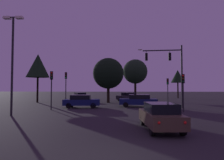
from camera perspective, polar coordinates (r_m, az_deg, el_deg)
The scene contains 16 objects.
ground_plane at distance 30.87m, azimuth 2.17°, elevation -6.76°, with size 168.00×168.00×0.00m, color #262326.
traffic_signal_mast_arm at distance 23.34m, azimuth 17.12°, elevation 4.23°, with size 5.21×0.63×7.39m.
traffic_light_corner_left at distance 19.91m, azimuth 20.71°, elevation -1.40°, with size 0.35×0.38×3.72m.
traffic_light_corner_right at distance 26.57m, azimuth -13.78°, elevation -0.54°, with size 0.34×0.38×4.50m.
traffic_light_median at distance 21.43m, azimuth -17.85°, elevation -0.69°, with size 0.36×0.38×4.16m.
traffic_light_far_side at distance 29.12m, azimuth 16.50°, elevation -1.65°, with size 0.34×0.37×3.76m.
car_nearside_lane at distance 11.18m, azimuth 14.36°, elevation -10.42°, with size 2.00×4.17×1.52m.
car_crossing_left at distance 22.79m, azimuth -9.19°, elevation -6.30°, with size 4.40×2.10×1.52m.
car_crossing_right at distance 23.77m, azimuth 7.98°, elevation -6.14°, with size 4.74×2.16×1.52m.
car_far_lane at distance 34.25m, azimuth -9.69°, elevation -4.97°, with size 3.53×4.37×1.52m.
car_parked_lot at distance 34.09m, azimuth 4.90°, elevation -5.00°, with size 4.31×4.00×1.52m.
parking_lot_lamp_post at distance 18.47m, azimuth -27.87°, elevation 7.24°, with size 1.70×0.36×8.55m.
tree_behind_sign at distance 39.46m, azimuth 7.03°, elevation 2.52°, with size 5.06×5.06×8.27m.
tree_left_far at distance 33.06m, azimuth -21.50°, elevation 4.03°, with size 3.66×3.66×7.89m.
tree_center_horizon at distance 46.31m, azimuth 19.26°, elevation 1.02°, with size 3.15×3.15×6.50m.
tree_right_cluster at distance 30.04m, azimuth -1.14°, elevation 1.99°, with size 4.92×4.92×7.13m.
Camera 1 is at (0.14, -6.27, 2.38)m, focal length 30.23 mm.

